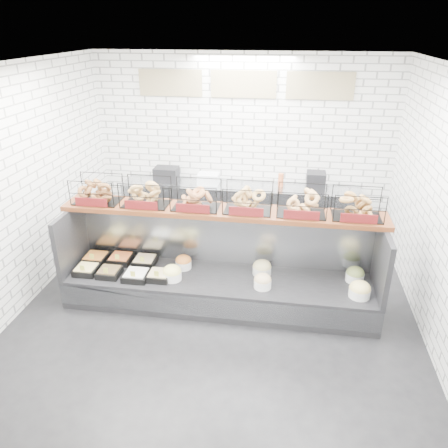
# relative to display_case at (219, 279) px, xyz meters

# --- Properties ---
(ground) EXTENTS (5.50, 5.50, 0.00)m
(ground) POSITION_rel_display_case_xyz_m (0.02, -0.34, -0.33)
(ground) COLOR black
(ground) RESTS_ON ground
(room_shell) EXTENTS (5.02, 5.51, 3.01)m
(room_shell) POSITION_rel_display_case_xyz_m (0.02, 0.26, 1.73)
(room_shell) COLOR white
(room_shell) RESTS_ON ground
(display_case) EXTENTS (4.00, 0.90, 1.20)m
(display_case) POSITION_rel_display_case_xyz_m (0.00, 0.00, 0.00)
(display_case) COLOR black
(display_case) RESTS_ON ground
(bagel_shelf) EXTENTS (4.10, 0.50, 0.40)m
(bagel_shelf) POSITION_rel_display_case_xyz_m (0.01, 0.17, 1.06)
(bagel_shelf) COLOR #4A210F
(bagel_shelf) RESTS_ON display_case
(prep_counter) EXTENTS (4.00, 0.60, 1.20)m
(prep_counter) POSITION_rel_display_case_xyz_m (0.01, 2.09, 0.14)
(prep_counter) COLOR #93969B
(prep_counter) RESTS_ON ground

